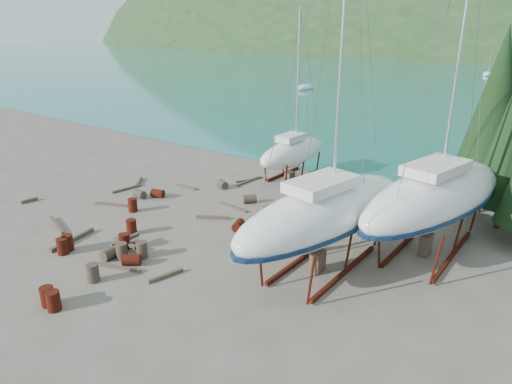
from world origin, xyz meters
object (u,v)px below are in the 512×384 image
Objects in this scene: large_sailboat_near at (326,212)px; large_sailboat_far at (436,196)px; small_sailboat_shore at (293,152)px; worker at (309,238)px.

large_sailboat_far reaches higher than large_sailboat_near.
worker is at bearing -52.33° from small_sailboat_shore.
large_sailboat_near is at bearing -50.00° from small_sailboat_shore.
large_sailboat_far is at bearing -25.31° from small_sailboat_shore.
large_sailboat_near reaches higher than worker.
large_sailboat_far is 6.82m from worker.
small_sailboat_shore is 6.85× the size of worker.
small_sailboat_shore is 13.06m from worker.
large_sailboat_near is 14.45m from small_sailboat_shore.
large_sailboat_far is at bearing 63.15° from large_sailboat_near.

